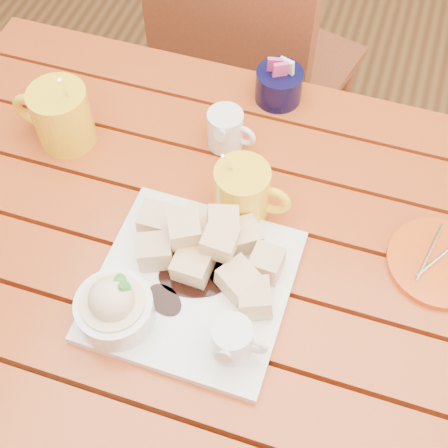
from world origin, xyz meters
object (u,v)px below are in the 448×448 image
(dessert_plate, at_px, (180,283))
(chair_far, at_px, (247,69))
(table, at_px, (226,276))
(coffee_mug_left, at_px, (60,116))
(coffee_mug_right, at_px, (244,192))
(orange_saucer, at_px, (440,263))

(dessert_plate, height_order, chair_far, chair_far)
(table, xyz_separation_m, dessert_plate, (-0.04, -0.11, 0.14))
(coffee_mug_left, xyz_separation_m, chair_far, (0.19, 0.53, -0.31))
(coffee_mug_right, bearing_deg, table, -93.72)
(table, relative_size, chair_far, 1.33)
(coffee_mug_left, height_order, orange_saucer, coffee_mug_left)
(table, distance_m, chair_far, 0.69)
(chair_far, bearing_deg, orange_saucer, 143.29)
(chair_far, bearing_deg, coffee_mug_left, 84.75)
(dessert_plate, distance_m, chair_far, 0.82)
(dessert_plate, bearing_deg, coffee_mug_right, 75.88)
(chair_far, bearing_deg, dessert_plate, 112.67)
(dessert_plate, height_order, coffee_mug_right, coffee_mug_right)
(table, xyz_separation_m, coffee_mug_left, (-0.34, 0.12, 0.17))
(coffee_mug_right, xyz_separation_m, chair_far, (-0.16, 0.59, -0.30))
(coffee_mug_left, relative_size, orange_saucer, 1.04)
(dessert_plate, bearing_deg, table, 70.33)
(coffee_mug_right, bearing_deg, coffee_mug_left, 172.71)
(coffee_mug_left, xyz_separation_m, orange_saucer, (0.67, -0.06, -0.05))
(dessert_plate, xyz_separation_m, coffee_mug_right, (0.04, 0.18, 0.02))
(coffee_mug_left, bearing_deg, table, -21.67)
(table, bearing_deg, coffee_mug_right, 84.73)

